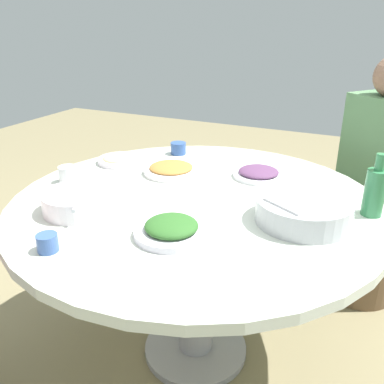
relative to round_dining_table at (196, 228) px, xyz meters
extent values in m
plane|color=#807553|center=(0.00, 0.00, -0.62)|extent=(8.00, 8.00, 0.00)
cylinder|color=#99999E|center=(0.00, 0.00, -0.60)|extent=(0.45, 0.45, 0.03)
cylinder|color=#99999E|center=(0.00, 0.00, -0.25)|extent=(0.15, 0.15, 0.67)
cylinder|color=silver|center=(0.00, 0.00, 0.11)|extent=(1.39, 1.39, 0.04)
cylinder|color=#B2B5BA|center=(-0.02, -0.40, 0.16)|extent=(0.32, 0.32, 0.08)
ellipsoid|color=white|center=(-0.02, -0.40, 0.17)|extent=(0.26, 0.26, 0.09)
cube|color=white|center=(-0.10, -0.36, 0.21)|extent=(0.12, 0.16, 0.01)
cylinder|color=white|center=(-0.27, 0.33, 0.16)|extent=(0.24, 0.24, 0.07)
cylinder|color=#35180C|center=(-0.27, 0.33, 0.15)|extent=(0.21, 0.21, 0.05)
cylinder|color=silver|center=(-0.27, 0.33, 0.18)|extent=(0.23, 0.16, 0.01)
cylinder|color=white|center=(0.20, 0.21, 0.13)|extent=(0.24, 0.24, 0.02)
ellipsoid|color=#A87133|center=(0.20, 0.21, 0.15)|extent=(0.19, 0.19, 0.03)
cylinder|color=silver|center=(-0.29, -0.05, 0.13)|extent=(0.24, 0.24, 0.02)
ellipsoid|color=#2C5E24|center=(-0.29, -0.05, 0.16)|extent=(0.17, 0.17, 0.05)
cylinder|color=white|center=(0.32, -0.15, 0.13)|extent=(0.22, 0.22, 0.02)
ellipsoid|color=#5A3659|center=(0.32, -0.15, 0.15)|extent=(0.17, 0.17, 0.03)
cylinder|color=silver|center=(0.23, 0.50, 0.13)|extent=(0.21, 0.21, 0.02)
ellipsoid|color=#DEC684|center=(0.23, 0.50, 0.15)|extent=(0.16, 0.16, 0.03)
cylinder|color=#327C4B|center=(0.13, -0.60, 0.20)|extent=(0.07, 0.07, 0.16)
cylinder|color=#327C4B|center=(0.13, -0.60, 0.31)|extent=(0.03, 0.03, 0.06)
cylinder|color=#3A5B9D|center=(-0.52, 0.23, 0.15)|extent=(0.06, 0.06, 0.05)
cylinder|color=white|center=(-0.07, 0.55, 0.16)|extent=(0.07, 0.07, 0.07)
cylinder|color=#2F4F92|center=(0.46, 0.31, 0.15)|extent=(0.08, 0.08, 0.06)
cylinder|color=brown|center=(0.77, -0.61, -0.38)|extent=(0.36, 0.36, 0.46)
cube|color=#2D333D|center=(0.77, -0.61, -0.09)|extent=(0.47, 0.46, 0.12)
cube|color=#50794F|center=(0.77, -0.61, 0.20)|extent=(0.37, 0.39, 0.46)
camera|label=1|loc=(-1.29, -0.59, 0.75)|focal=38.73mm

